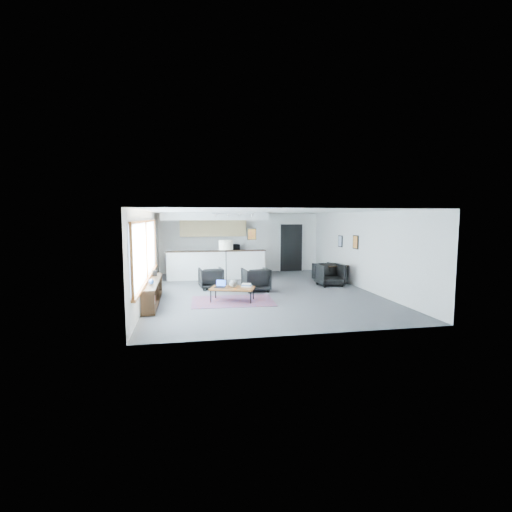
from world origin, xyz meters
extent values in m
cube|color=#4C4C4F|center=(0.00, 0.00, -0.01)|extent=(7.00, 9.00, 0.01)
cube|color=white|center=(0.00, 0.00, 2.60)|extent=(7.00, 9.00, 0.01)
cube|color=silver|center=(0.00, 4.50, 1.30)|extent=(7.00, 0.01, 2.60)
cube|color=silver|center=(0.00, -4.50, 1.30)|extent=(7.00, 0.01, 2.60)
cube|color=silver|center=(-3.50, 0.00, 1.30)|extent=(0.01, 9.00, 2.60)
cube|color=silver|center=(3.50, 0.00, 1.30)|extent=(0.01, 9.00, 2.60)
cube|color=#8CBFFF|center=(-3.47, -0.90, 1.50)|extent=(0.02, 5.80, 1.55)
cube|color=brown|center=(-3.44, -0.90, 0.70)|extent=(0.10, 5.95, 0.06)
cube|color=brown|center=(-3.45, -0.90, 2.30)|extent=(0.06, 5.95, 0.06)
cube|color=brown|center=(-3.45, -3.80, 1.50)|extent=(0.06, 0.06, 1.60)
cube|color=brown|center=(-3.45, -0.90, 1.50)|extent=(0.06, 0.06, 1.60)
cube|color=brown|center=(-3.45, 2.00, 1.50)|extent=(0.06, 0.06, 1.60)
cube|color=black|center=(-3.30, -1.00, 0.62)|extent=(0.35, 3.00, 0.05)
cube|color=black|center=(-3.30, -1.00, 0.05)|extent=(0.35, 3.00, 0.05)
cube|color=black|center=(-3.30, -2.45, 0.33)|extent=(0.33, 0.04, 0.55)
cube|color=black|center=(-3.30, -1.00, 0.33)|extent=(0.33, 0.04, 0.55)
cube|color=black|center=(-3.30, 0.45, 0.33)|extent=(0.33, 0.04, 0.55)
cube|color=#3359A5|center=(-3.30, -2.30, 0.17)|extent=(0.18, 0.04, 0.20)
cube|color=silver|center=(-3.30, -2.13, 0.18)|extent=(0.18, 0.04, 0.22)
cube|color=maroon|center=(-3.30, -1.96, 0.20)|extent=(0.18, 0.04, 0.24)
cube|color=black|center=(-3.30, -1.79, 0.17)|extent=(0.18, 0.04, 0.20)
cube|color=#3359A5|center=(-3.30, -1.62, 0.18)|extent=(0.18, 0.04, 0.22)
cube|color=silver|center=(-3.30, -1.45, 0.20)|extent=(0.18, 0.04, 0.24)
cube|color=maroon|center=(-3.30, -1.28, 0.17)|extent=(0.18, 0.04, 0.20)
cube|color=black|center=(-3.30, -1.11, 0.18)|extent=(0.18, 0.04, 0.22)
cube|color=#3359A5|center=(-3.30, -0.94, 0.20)|extent=(0.18, 0.03, 0.24)
cube|color=silver|center=(-3.30, -0.77, 0.17)|extent=(0.18, 0.03, 0.20)
cube|color=maroon|center=(-3.30, -0.60, 0.18)|extent=(0.18, 0.03, 0.22)
cube|color=black|center=(-3.30, -0.43, 0.20)|extent=(0.18, 0.04, 0.24)
cube|color=black|center=(-3.30, -0.20, 0.73)|extent=(0.14, 0.02, 0.18)
sphere|color=#264C99|center=(-3.28, -1.60, 0.71)|extent=(0.14, 0.14, 0.14)
cube|color=white|center=(-1.20, 2.70, 0.55)|extent=(3.80, 0.25, 1.10)
cube|color=black|center=(-1.20, 2.70, 1.11)|extent=(3.85, 0.32, 0.04)
cube|color=white|center=(-1.20, 4.15, 0.45)|extent=(3.80, 0.60, 0.90)
cube|color=#2D2D2D|center=(-1.20, 4.15, 0.91)|extent=(3.82, 0.62, 0.04)
cube|color=tan|center=(-1.20, 4.30, 1.95)|extent=(2.80, 0.35, 0.70)
cube|color=white|center=(-1.20, 3.60, 2.45)|extent=(4.20, 1.80, 0.30)
cube|color=black|center=(0.20, 2.71, 1.75)|extent=(0.35, 0.03, 0.45)
cube|color=orange|center=(0.20, 2.69, 1.75)|extent=(0.30, 0.01, 0.40)
cube|color=black|center=(2.30, 4.42, 1.05)|extent=(1.00, 0.12, 2.10)
cube|color=white|center=(1.78, 4.43, 1.05)|extent=(0.06, 0.10, 2.10)
cube|color=white|center=(2.82, 4.43, 1.05)|extent=(0.06, 0.10, 2.10)
cube|color=white|center=(2.30, 4.43, 2.12)|extent=(1.10, 0.10, 0.06)
cube|color=silver|center=(-0.60, 2.20, 2.56)|extent=(1.60, 0.04, 0.04)
cylinder|color=silver|center=(-1.25, 2.20, 2.48)|extent=(0.07, 0.07, 0.09)
cylinder|color=silver|center=(-0.80, 2.20, 2.48)|extent=(0.07, 0.07, 0.09)
cylinder|color=silver|center=(-0.35, 2.20, 2.48)|extent=(0.07, 0.07, 0.09)
cylinder|color=silver|center=(0.10, 2.20, 2.48)|extent=(0.07, 0.07, 0.09)
cube|color=black|center=(3.47, 0.40, 1.55)|extent=(0.03, 0.38, 0.48)
cube|color=orange|center=(3.46, 0.40, 1.55)|extent=(0.00, 0.32, 0.42)
cube|color=black|center=(3.47, 1.70, 1.50)|extent=(0.03, 0.34, 0.44)
cube|color=#859FC5|center=(3.46, 1.70, 1.50)|extent=(0.00, 0.28, 0.38)
cube|color=#5E3349|center=(-1.06, -1.18, 0.01)|extent=(2.41, 1.70, 0.01)
cube|color=brown|center=(-1.06, -1.18, 0.38)|extent=(1.39, 1.02, 0.05)
cube|color=black|center=(-1.69, -1.27, 0.18)|extent=(0.04, 0.04, 0.36)
cube|color=black|center=(-1.51, -0.73, 0.18)|extent=(0.04, 0.04, 0.36)
cube|color=black|center=(-0.61, -1.63, 0.18)|extent=(0.04, 0.04, 0.36)
cube|color=black|center=(-0.43, -1.09, 0.18)|extent=(0.04, 0.04, 0.36)
cube|color=black|center=(-1.15, -1.45, 0.35)|extent=(1.13, 0.40, 0.03)
cube|color=black|center=(-0.97, -0.91, 0.35)|extent=(1.13, 0.40, 0.03)
cube|color=black|center=(-1.42, -1.12, 0.41)|extent=(0.36, 0.31, 0.02)
cube|color=black|center=(-1.38, -1.02, 0.52)|extent=(0.30, 0.16, 0.20)
cube|color=blue|center=(-1.38, -1.03, 0.52)|extent=(0.27, 0.14, 0.17)
sphere|color=gray|center=(-1.04, -1.18, 0.52)|extent=(0.23, 0.23, 0.23)
cube|color=silver|center=(-0.64, -1.14, 0.42)|extent=(0.36, 0.32, 0.04)
cube|color=#3359A5|center=(-0.64, -1.14, 0.46)|extent=(0.32, 0.29, 0.03)
cube|color=silver|center=(-0.66, -1.15, 0.48)|extent=(0.30, 0.27, 0.03)
cube|color=#E5590C|center=(-1.03, -1.42, 0.41)|extent=(0.11, 0.11, 0.01)
imported|color=black|center=(-1.55, 0.84, 0.39)|extent=(0.83, 0.79, 0.79)
imported|color=black|center=(-0.13, 0.16, 0.42)|extent=(0.88, 0.84, 0.84)
cylinder|color=black|center=(-1.04, 0.71, 0.02)|extent=(0.38, 0.38, 0.03)
cylinder|color=black|center=(-1.04, 0.71, 0.72)|extent=(0.03, 0.03, 1.39)
cylinder|color=beige|center=(-1.04, 0.71, 1.49)|extent=(0.62, 0.62, 0.31)
cube|color=black|center=(3.00, 1.17, 0.66)|extent=(0.90, 0.90, 0.04)
cylinder|color=black|center=(2.69, 0.77, 0.32)|extent=(0.04, 0.04, 0.64)
cylinder|color=black|center=(2.60, 1.47, 0.32)|extent=(0.04, 0.04, 0.64)
cylinder|color=black|center=(3.40, 0.86, 0.32)|extent=(0.04, 0.04, 0.64)
cylinder|color=black|center=(3.31, 1.57, 0.32)|extent=(0.04, 0.04, 0.64)
imported|color=black|center=(2.62, 0.60, 0.37)|extent=(0.74, 0.70, 0.74)
imported|color=black|center=(2.79, 1.41, 0.33)|extent=(0.80, 0.77, 0.67)
imported|color=black|center=(-0.41, 4.15, 1.13)|extent=(0.63, 0.40, 0.40)
camera|label=1|loc=(-2.36, -11.62, 2.42)|focal=26.00mm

